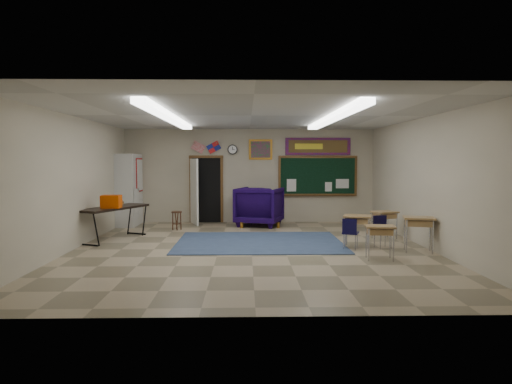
{
  "coord_description": "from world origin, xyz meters",
  "views": [
    {
      "loc": [
        -0.13,
        -10.22,
        2.01
      ],
      "look_at": [
        0.14,
        1.5,
        1.19
      ],
      "focal_mm": 32.0,
      "sensor_mm": 36.0,
      "label": 1
    }
  ],
  "objects_px": {
    "folding_table": "(114,222)",
    "wooden_stool": "(177,220)",
    "wingback_armchair": "(259,206)",
    "student_desk_front_right": "(385,223)",
    "student_desk_front_left": "(357,229)"
  },
  "relations": [
    {
      "from": "wingback_armchair",
      "to": "student_desk_front_right",
      "type": "xyz_separation_m",
      "value": [
        3.13,
        -2.44,
        -0.2
      ]
    },
    {
      "from": "student_desk_front_right",
      "to": "wooden_stool",
      "type": "relative_size",
      "value": 1.34
    },
    {
      "from": "student_desk_front_right",
      "to": "wooden_stool",
      "type": "height_order",
      "value": "student_desk_front_right"
    },
    {
      "from": "student_desk_front_right",
      "to": "wooden_stool",
      "type": "xyz_separation_m",
      "value": [
        -5.54,
        1.62,
        -0.12
      ]
    },
    {
      "from": "student_desk_front_left",
      "to": "folding_table",
      "type": "height_order",
      "value": "folding_table"
    },
    {
      "from": "student_desk_front_left",
      "to": "folding_table",
      "type": "bearing_deg",
      "value": -172.58
    },
    {
      "from": "wingback_armchair",
      "to": "folding_table",
      "type": "xyz_separation_m",
      "value": [
        -3.74,
        -2.43,
        -0.14
      ]
    },
    {
      "from": "student_desk_front_left",
      "to": "student_desk_front_right",
      "type": "relative_size",
      "value": 1.03
    },
    {
      "from": "folding_table",
      "to": "wooden_stool",
      "type": "xyz_separation_m",
      "value": [
        1.33,
        1.61,
        -0.18
      ]
    },
    {
      "from": "folding_table",
      "to": "wooden_stool",
      "type": "bearing_deg",
      "value": 75.06
    },
    {
      "from": "student_desk_front_left",
      "to": "folding_table",
      "type": "relative_size",
      "value": 0.35
    },
    {
      "from": "student_desk_front_left",
      "to": "folding_table",
      "type": "xyz_separation_m",
      "value": [
        -5.9,
        1.1,
        0.04
      ]
    },
    {
      "from": "folding_table",
      "to": "wooden_stool",
      "type": "relative_size",
      "value": 3.97
    },
    {
      "from": "wingback_armchair",
      "to": "wooden_stool",
      "type": "xyz_separation_m",
      "value": [
        -2.41,
        -0.81,
        -0.32
      ]
    },
    {
      "from": "wingback_armchair",
      "to": "student_desk_front_left",
      "type": "relative_size",
      "value": 1.78
    }
  ]
}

